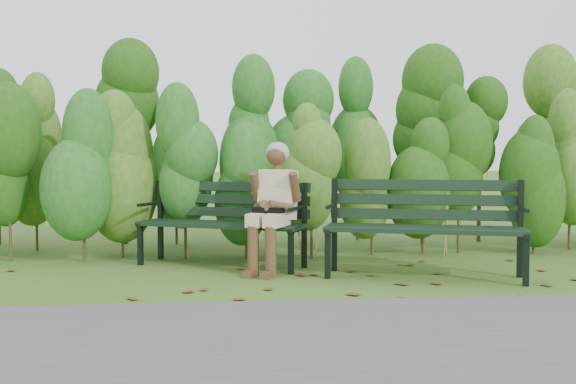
{
  "coord_description": "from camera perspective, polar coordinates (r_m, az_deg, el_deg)",
  "views": [
    {
      "loc": [
        -0.57,
        -5.84,
        1.09
      ],
      "look_at": [
        0.0,
        0.35,
        0.75
      ],
      "focal_mm": 42.0,
      "sensor_mm": 36.0,
      "label": 1
    }
  ],
  "objects": [
    {
      "name": "footpath",
      "position": [
        3.84,
        3.58,
        -13.28
      ],
      "size": [
        60.0,
        2.5,
        0.01
      ],
      "primitive_type": "cube",
      "color": "#474749",
      "rests_on": "ground"
    },
    {
      "name": "seated_woman",
      "position": [
        6.3,
        -1.27,
        -0.55
      ],
      "size": [
        0.59,
        0.76,
        1.22
      ],
      "color": "beige",
      "rests_on": "ground"
    },
    {
      "name": "hedge_band",
      "position": [
        7.72,
        -1.03,
        4.37
      ],
      "size": [
        11.04,
        1.67,
        2.42
      ],
      "color": "#47381E",
      "rests_on": "ground"
    },
    {
      "name": "bench_right",
      "position": [
        6.18,
        11.49,
        -2.28
      ],
      "size": [
        1.84,
        1.06,
        0.87
      ],
      "color": "black",
      "rests_on": "ground"
    },
    {
      "name": "bench_left",
      "position": [
        6.7,
        -5.36,
        -2.05
      ],
      "size": [
        1.73,
        1.18,
        0.83
      ],
      "color": "black",
      "rests_on": "ground"
    },
    {
      "name": "ground",
      "position": [
        5.97,
        0.31,
        -7.39
      ],
      "size": [
        80.0,
        80.0,
        0.0
      ],
      "primitive_type": "plane",
      "color": "#42561B"
    },
    {
      "name": "leaf_litter",
      "position": [
        5.8,
        1.87,
        -7.67
      ],
      "size": [
        5.85,
        2.22,
        0.01
      ],
      "color": "#583C17",
      "rests_on": "ground"
    }
  ]
}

